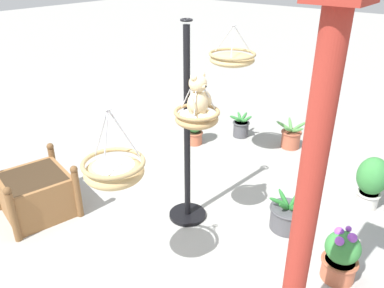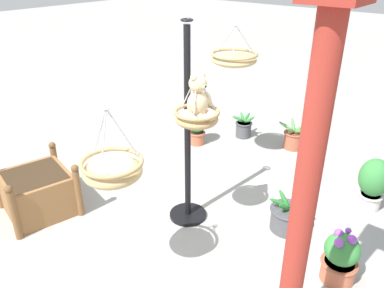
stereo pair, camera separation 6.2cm
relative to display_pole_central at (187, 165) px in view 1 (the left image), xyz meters
The scene contains 14 objects.
ground_plane 0.74m from the display_pole_central, 44.15° to the left, with size 40.00×40.00×0.00m, color #9E9E99.
display_pole_central is the anchor object (origin of this frame).
hanging_basket_with_teddy 0.76m from the display_pole_central, 59.04° to the left, with size 0.46×0.46×0.53m.
teddy_bear 0.95m from the display_pole_central, 61.16° to the left, with size 0.31×0.27×0.45m.
hanging_basket_left_high 1.67m from the display_pole_central, 165.74° to the right, with size 0.62×0.62×0.53m.
hanging_basket_right_low 1.40m from the display_pole_central, 11.89° to the left, with size 0.51×0.51×0.64m.
greenhouse_pillar_left 2.01m from the display_pole_central, 63.75° to the left, with size 0.31×0.31×2.72m.
wooden_planter_box 1.86m from the display_pole_central, 53.57° to the right, with size 0.96×0.98×0.69m.
potted_plant_flowering_red 2.03m from the display_pole_central, 143.76° to the right, with size 0.31×0.31×0.66m.
potted_plant_tall_leafy 2.54m from the display_pole_central, behind, with size 0.51×0.51×0.45m.
potted_plant_bushy_green 1.28m from the display_pole_central, 118.08° to the left, with size 0.44×0.43×0.43m.
potted_plant_small_succulent 2.27m from the display_pole_central, 134.18° to the left, with size 0.37×0.37×0.68m.
potted_plant_conical_shrub 1.82m from the display_pole_central, 94.95° to the left, with size 0.35×0.35×0.57m.
potted_plant_trailing_ivy 2.51m from the display_pole_central, 162.52° to the right, with size 0.42×0.37×0.41m.
Camera 1 is at (2.78, 2.28, 2.85)m, focal length 36.31 mm.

